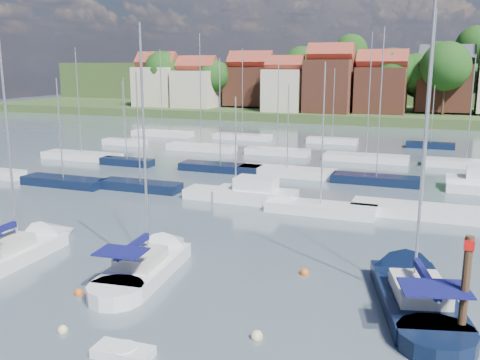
% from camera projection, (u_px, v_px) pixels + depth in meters
% --- Properties ---
extents(ground, '(260.00, 260.00, 0.00)m').
position_uv_depth(ground, '(355.00, 166.00, 62.60)').
color(ground, '#45555D').
rests_on(ground, ground).
extents(sailboat_left, '(3.29, 11.15, 15.05)m').
position_uv_depth(sailboat_left, '(27.00, 248.00, 33.81)').
color(sailboat_left, white).
rests_on(sailboat_left, ground).
extents(sailboat_centre, '(4.05, 11.34, 15.10)m').
position_uv_depth(sailboat_centre, '(154.00, 261.00, 31.55)').
color(sailboat_centre, white).
rests_on(sailboat_centre, ground).
extents(sailboat_navy, '(6.50, 13.18, 17.59)m').
position_uv_depth(sailboat_navy, '(409.00, 286.00, 28.01)').
color(sailboat_navy, black).
rests_on(sailboat_navy, ground).
extents(tender, '(2.51, 1.24, 0.53)m').
position_uv_depth(tender, '(123.00, 352.00, 21.87)').
color(tender, white).
rests_on(tender, ground).
extents(timber_piling, '(0.40, 0.40, 7.04)m').
position_uv_depth(timber_piling, '(463.00, 310.00, 22.78)').
color(timber_piling, '#4C331E').
rests_on(timber_piling, ground).
extents(buoy_b, '(0.46, 0.46, 0.46)m').
position_uv_depth(buoy_b, '(63.00, 332.00, 23.92)').
color(buoy_b, beige).
rests_on(buoy_b, ground).
extents(buoy_c, '(0.45, 0.45, 0.45)m').
position_uv_depth(buoy_c, '(79.00, 295.00, 27.79)').
color(buoy_c, '#D85914').
rests_on(buoy_c, ground).
extents(buoy_d, '(0.55, 0.55, 0.55)m').
position_uv_depth(buoy_d, '(257.00, 338.00, 23.38)').
color(buoy_d, beige).
rests_on(buoy_d, ground).
extents(buoy_e, '(0.52, 0.52, 0.52)m').
position_uv_depth(buoy_e, '(304.00, 274.00, 30.48)').
color(buoy_e, '#D85914').
rests_on(buoy_e, ground).
extents(marina_field, '(79.62, 41.41, 15.93)m').
position_uv_depth(marina_field, '(365.00, 171.00, 57.42)').
color(marina_field, white).
rests_on(marina_field, ground).
extents(far_shore_town, '(212.46, 90.00, 22.27)m').
position_uv_depth(far_shore_town, '(417.00, 90.00, 145.49)').
color(far_shore_town, '#3D4D26').
rests_on(far_shore_town, ground).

